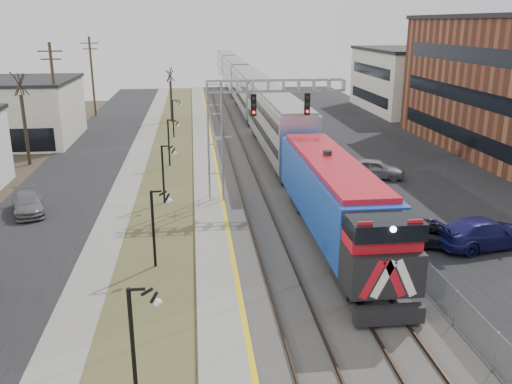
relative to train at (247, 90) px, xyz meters
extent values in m
cube|color=black|center=(-17.00, -31.93, -2.92)|extent=(7.00, 120.00, 0.04)
cube|color=gray|center=(-12.50, -31.93, -2.90)|extent=(2.00, 120.00, 0.08)
cube|color=brown|center=(-9.50, -31.93, -2.91)|extent=(4.00, 120.00, 0.06)
cube|color=gray|center=(-6.50, -31.93, -2.82)|extent=(2.00, 120.00, 0.24)
cube|color=#595651|center=(-1.50, -31.93, -2.84)|extent=(8.00, 120.00, 0.20)
cube|color=black|center=(10.50, -31.93, -2.92)|extent=(16.00, 120.00, 0.04)
cube|color=gold|center=(-5.62, -31.93, -2.69)|extent=(0.24, 120.00, 0.01)
cube|color=#2D2119|center=(-4.25, -31.93, -2.66)|extent=(0.08, 120.00, 0.15)
cube|color=#2D2119|center=(-2.75, -31.93, -2.66)|extent=(0.08, 120.00, 0.15)
cube|color=#2D2119|center=(-0.75, -31.93, -2.66)|extent=(0.08, 120.00, 0.15)
cube|color=#2D2119|center=(0.75, -31.93, -2.66)|extent=(0.08, 120.00, 0.15)
cube|color=#1546B2|center=(0.00, -47.19, -0.46)|extent=(3.00, 17.00, 4.25)
cube|color=black|center=(0.00, -55.89, -2.24)|extent=(2.80, 0.50, 0.70)
cube|color=#989AA2|center=(0.00, -26.89, 0.07)|extent=(3.00, 22.00, 5.33)
cube|color=#989AA2|center=(0.00, -4.09, 0.07)|extent=(3.00, 22.00, 5.33)
cube|color=#989AA2|center=(0.00, 18.71, 0.07)|extent=(3.00, 22.00, 5.33)
cube|color=#989AA2|center=(0.00, 41.51, 0.07)|extent=(3.00, 22.00, 5.33)
cube|color=gray|center=(-6.00, -38.93, 1.06)|extent=(1.00, 1.00, 8.00)
cube|color=gray|center=(-2.00, -38.93, 4.81)|extent=(9.00, 0.80, 0.80)
cube|color=black|center=(-3.50, -39.38, 3.66)|extent=(0.35, 0.25, 1.40)
cube|color=black|center=(0.00, -39.38, 3.66)|extent=(0.35, 0.25, 1.40)
cylinder|color=black|center=(-9.50, -58.93, -0.94)|extent=(0.14, 0.14, 4.00)
cylinder|color=black|center=(-9.50, -48.93, -0.94)|extent=(0.14, 0.14, 4.00)
cylinder|color=black|center=(-9.50, -38.93, -0.94)|extent=(0.14, 0.14, 4.00)
cylinder|color=black|center=(-9.50, -28.93, -0.94)|extent=(0.14, 0.14, 4.00)
cylinder|color=black|center=(-9.50, -16.93, -0.94)|extent=(0.14, 0.14, 4.00)
cylinder|color=#4C3823|center=(-20.00, -21.93, 2.06)|extent=(0.28, 0.28, 10.00)
cylinder|color=#4C3823|center=(-20.00, -1.93, 2.06)|extent=(0.28, 0.28, 10.00)
cube|color=gray|center=(2.70, -31.93, -2.14)|extent=(0.04, 120.00, 1.60)
cube|color=beige|center=(-26.50, -16.93, 0.06)|extent=(14.00, 12.00, 6.00)
cube|color=beige|center=(24.50, -1.93, 1.06)|extent=(16.00, 18.00, 8.00)
cylinder|color=#382D23|center=(-21.50, -26.93, 0.04)|extent=(0.30, 0.30, 5.95)
cylinder|color=#382D23|center=(-10.00, -6.93, -0.49)|extent=(0.30, 0.30, 4.90)
imported|color=black|center=(5.28, -47.85, -2.28)|extent=(5.24, 3.67, 1.33)
imported|color=navy|center=(8.01, -48.47, -2.13)|extent=(5.90, 3.26, 1.62)
imported|color=gray|center=(6.61, -34.54, -2.19)|extent=(4.72, 3.23, 1.49)
imported|color=slate|center=(-18.06, -39.87, -2.30)|extent=(3.12, 4.72, 1.27)
camera|label=1|loc=(-7.36, -73.99, 8.73)|focal=38.00mm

